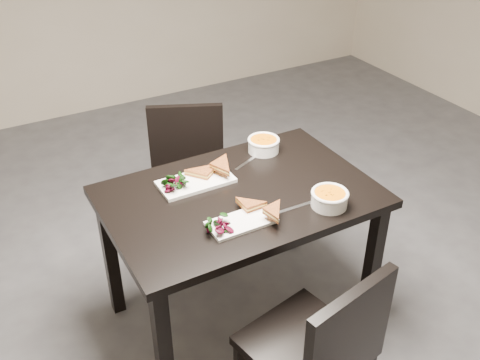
{
  "coord_description": "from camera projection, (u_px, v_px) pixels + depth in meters",
  "views": [
    {
      "loc": [
        -1.48,
        -2.1,
        2.13
      ],
      "look_at": [
        -0.48,
        -0.3,
        0.82
      ],
      "focal_mm": 41.36,
      "sensor_mm": 36.0,
      "label": 1
    }
  ],
  "objects": [
    {
      "name": "plate_far",
      "position": [
        196.0,
        182.0,
        2.54
      ],
      "size": [
        0.34,
        0.17,
        0.02
      ],
      "primitive_type": "cube",
      "color": "white",
      "rests_on": "table"
    },
    {
      "name": "plate_near",
      "position": [
        241.0,
        222.0,
        2.28
      ],
      "size": [
        0.28,
        0.14,
        0.01
      ],
      "primitive_type": "cube",
      "color": "white",
      "rests_on": "table"
    },
    {
      "name": "soup_bowl_near",
      "position": [
        330.0,
        198.0,
        2.37
      ],
      "size": [
        0.16,
        0.16,
        0.07
      ],
      "color": "white",
      "rests_on": "table"
    },
    {
      "name": "chair_far",
      "position": [
        188.0,
        173.0,
        3.13
      ],
      "size": [
        0.55,
        0.55,
        0.85
      ],
      "rotation": [
        0.0,
        0.0,
        -0.42
      ],
      "color": "black",
      "rests_on": "ground"
    },
    {
      "name": "cutlery_far",
      "position": [
        247.0,
        162.0,
        2.7
      ],
      "size": [
        0.17,
        0.09,
        0.0
      ],
      "primitive_type": "cube",
      "rotation": [
        0.0,
        0.0,
        0.42
      ],
      "color": "silver",
      "rests_on": "table"
    },
    {
      "name": "table",
      "position": [
        240.0,
        211.0,
        2.53
      ],
      "size": [
        1.2,
        0.8,
        0.75
      ],
      "color": "black",
      "rests_on": "ground"
    },
    {
      "name": "salad_far",
      "position": [
        175.0,
        182.0,
        2.48
      ],
      "size": [
        0.11,
        0.1,
        0.05
      ],
      "primitive_type": null,
      "color": "black",
      "rests_on": "plate_far"
    },
    {
      "name": "salad_near",
      "position": [
        220.0,
        224.0,
        2.22
      ],
      "size": [
        0.09,
        0.08,
        0.04
      ],
      "primitive_type": null,
      "color": "black",
      "rests_on": "plate_near"
    },
    {
      "name": "chair_near",
      "position": [
        321.0,
        347.0,
        2.07
      ],
      "size": [
        0.49,
        0.49,
        0.85
      ],
      "rotation": [
        0.0,
        0.0,
        0.2
      ],
      "color": "black",
      "rests_on": "ground"
    },
    {
      "name": "soup_bowl_far",
      "position": [
        264.0,
        144.0,
        2.78
      ],
      "size": [
        0.16,
        0.16,
        0.07
      ],
      "color": "white",
      "rests_on": "table"
    },
    {
      "name": "ground",
      "position": [
        286.0,
        251.0,
        3.3
      ],
      "size": [
        5.0,
        5.0,
        0.0
      ],
      "primitive_type": "plane",
      "color": "#47474C",
      "rests_on": "ground"
    },
    {
      "name": "sandwich_near",
      "position": [
        253.0,
        210.0,
        2.3
      ],
      "size": [
        0.14,
        0.11,
        0.05
      ],
      "primitive_type": null,
      "rotation": [
        0.0,
        0.0,
        0.02
      ],
      "color": "#A65422",
      "rests_on": "plate_near"
    },
    {
      "name": "sandwich_far",
      "position": [
        210.0,
        173.0,
        2.53
      ],
      "size": [
        0.21,
        0.21,
        0.06
      ],
      "primitive_type": null,
      "rotation": [
        0.0,
        0.0,
        0.65
      ],
      "color": "#A65422",
      "rests_on": "plate_far"
    },
    {
      "name": "cutlery_near",
      "position": [
        295.0,
        208.0,
        2.38
      ],
      "size": [
        0.18,
        0.02,
        0.0
      ],
      "primitive_type": "cube",
      "rotation": [
        0.0,
        0.0,
        -0.02
      ],
      "color": "silver",
      "rests_on": "table"
    }
  ]
}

